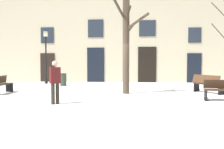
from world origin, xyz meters
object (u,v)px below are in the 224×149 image
(tree_center, at_px, (127,37))
(bench_near_center_tree, at_px, (207,84))
(litter_bin, at_px, (63,80))
(streetlamp, at_px, (46,51))
(bench_back_to_back_left, at_px, (2,84))
(person_by_shop_door, at_px, (55,80))

(tree_center, height_order, bench_near_center_tree, tree_center)
(litter_bin, distance_m, bench_near_center_tree, 9.05)
(tree_center, bearing_deg, bench_near_center_tree, 7.00)
(streetlamp, height_order, bench_near_center_tree, streetlamp)
(litter_bin, relative_size, bench_back_to_back_left, 0.51)
(streetlamp, relative_size, bench_near_center_tree, 2.34)
(tree_center, bearing_deg, bench_back_to_back_left, -175.24)
(bench_back_to_back_left, relative_size, person_by_shop_door, 0.97)
(streetlamp, relative_size, litter_bin, 4.67)
(bench_back_to_back_left, distance_m, bench_near_center_tree, 10.48)
(bench_back_to_back_left, bearing_deg, person_by_shop_door, -130.39)
(litter_bin, bearing_deg, tree_center, -40.96)
(bench_near_center_tree, bearing_deg, tree_center, 62.74)
(bench_near_center_tree, bearing_deg, streetlamp, 30.26)
(bench_back_to_back_left, height_order, bench_near_center_tree, bench_near_center_tree)
(bench_back_to_back_left, bearing_deg, streetlamp, -4.16)
(tree_center, relative_size, bench_near_center_tree, 3.41)
(person_by_shop_door, bearing_deg, streetlamp, -105.91)
(person_by_shop_door, bearing_deg, tree_center, -163.81)
(tree_center, xyz_separation_m, litter_bin, (-4.34, 3.76, -2.46))
(tree_center, distance_m, person_by_shop_door, 4.78)
(tree_center, xyz_separation_m, person_by_shop_door, (-2.60, -3.50, -1.96))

